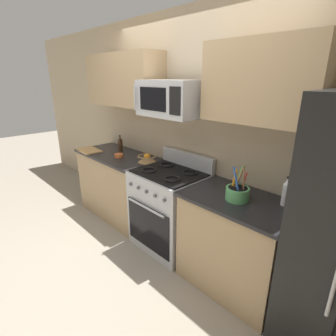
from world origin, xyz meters
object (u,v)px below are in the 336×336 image
at_px(bottle_soy, 120,144).
at_px(prep_bowl, 119,155).
at_px(fruit_basket, 147,158).
at_px(cutting_board, 89,150).
at_px(bottle_vinegar, 286,192).
at_px(utensil_crock, 237,193).
at_px(microwave, 172,98).
at_px(range_oven, 169,209).

xyz_separation_m(bottle_soy, prep_bowl, (0.23, -0.18, -0.08)).
height_order(fruit_basket, cutting_board, fruit_basket).
bearing_deg(bottle_vinegar, prep_bowl, -173.77).
height_order(utensil_crock, cutting_board, utensil_crock).
distance_m(microwave, bottle_soy, 1.32).
relative_size(microwave, fruit_basket, 2.96).
xyz_separation_m(range_oven, bottle_soy, (-1.13, 0.12, 0.54)).
bearing_deg(range_oven, bottle_soy, 174.01).
height_order(range_oven, bottle_soy, bottle_soy).
xyz_separation_m(range_oven, bottle_vinegar, (1.20, 0.16, 0.55)).
bearing_deg(microwave, prep_bowl, -174.13).
xyz_separation_m(microwave, bottle_vinegar, (1.20, 0.14, -0.68)).
relative_size(utensil_crock, prep_bowl, 2.65).
bearing_deg(fruit_basket, bottle_soy, 176.59).
distance_m(range_oven, prep_bowl, 1.01).
bearing_deg(fruit_basket, range_oven, -9.37).
distance_m(utensil_crock, cutting_board, 2.33).
bearing_deg(prep_bowl, utensil_crock, 1.08).
distance_m(microwave, utensil_crock, 1.14).
xyz_separation_m(fruit_basket, bottle_vinegar, (1.68, 0.08, 0.07)).
bearing_deg(bottle_soy, fruit_basket, -3.41).
bearing_deg(bottle_soy, utensil_crock, -4.27).
bearing_deg(bottle_soy, cutting_board, -135.87).
relative_size(cutting_board, bottle_soy, 1.64).
relative_size(utensil_crock, fruit_basket, 1.34).
height_order(microwave, cutting_board, microwave).
bearing_deg(bottle_soy, microwave, -4.59).
bearing_deg(bottle_soy, prep_bowl, -38.29).
xyz_separation_m(cutting_board, prep_bowl, (0.56, 0.13, 0.02)).
xyz_separation_m(range_oven, prep_bowl, (-0.89, -0.06, 0.46)).
relative_size(microwave, utensil_crock, 2.20).
height_order(utensil_crock, fruit_basket, utensil_crock).
bearing_deg(prep_bowl, bottle_vinegar, 6.23).
xyz_separation_m(microwave, utensil_crock, (0.87, -0.06, -0.73)).
distance_m(bottle_soy, bottle_vinegar, 2.32).
relative_size(utensil_crock, bottle_soy, 1.36).
bearing_deg(prep_bowl, cutting_board, -166.50).
relative_size(range_oven, utensil_crock, 3.51).
distance_m(microwave, bottle_vinegar, 1.38).
height_order(range_oven, utensil_crock, utensil_crock).
height_order(utensil_crock, bottle_vinegar, utensil_crock).
distance_m(range_oven, fruit_basket, 0.69).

